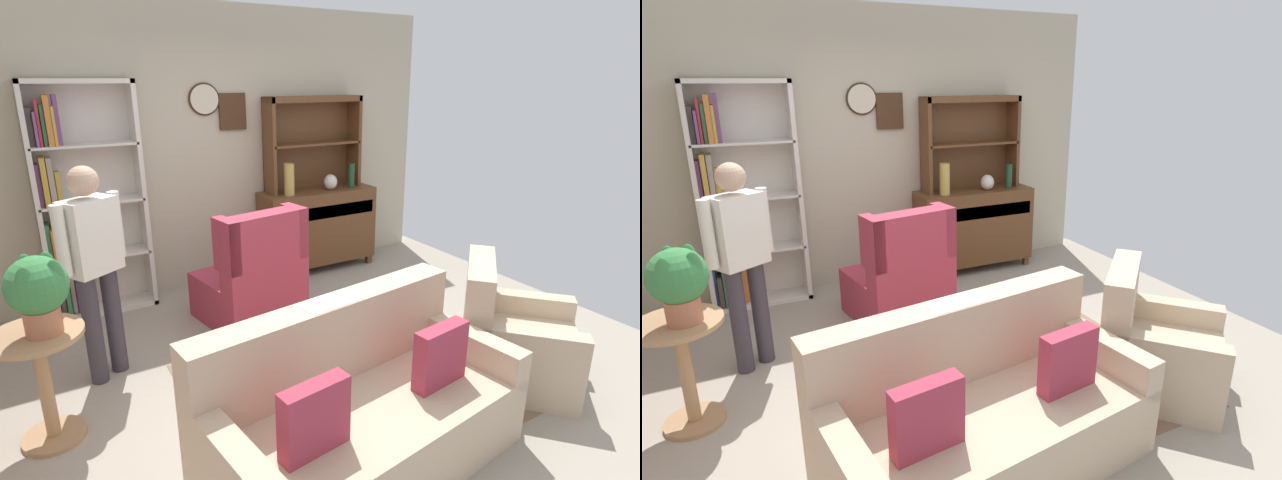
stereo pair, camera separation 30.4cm
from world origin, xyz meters
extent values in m
cube|color=#9E9384|center=(0.00, 0.00, -0.01)|extent=(5.40, 4.60, 0.02)
cube|color=#BCB299|center=(0.00, 2.13, 1.40)|extent=(5.00, 0.06, 2.80)
cylinder|color=beige|center=(-0.10, 2.08, 1.90)|extent=(0.28, 0.03, 0.28)
torus|color=#382314|center=(-0.10, 2.08, 1.90)|extent=(0.31, 0.02, 0.31)
cube|color=#422816|center=(0.18, 2.08, 1.78)|extent=(0.28, 0.03, 0.36)
cube|color=#846651|center=(0.20, -0.30, 0.00)|extent=(2.43, 1.83, 0.01)
cube|color=silver|center=(-1.67, 1.93, 1.05)|extent=(0.04, 0.30, 2.10)
cube|color=silver|center=(-0.81, 1.93, 1.05)|extent=(0.04, 0.30, 2.10)
cube|color=silver|center=(-1.24, 1.93, 2.08)|extent=(0.90, 0.30, 0.04)
cube|color=silver|center=(-1.24, 1.93, 0.02)|extent=(0.90, 0.30, 0.04)
cube|color=silver|center=(-1.24, 2.07, 1.05)|extent=(0.90, 0.01, 2.10)
cube|color=silver|center=(-1.24, 1.93, 0.55)|extent=(0.86, 0.30, 0.02)
cube|color=#284C8C|center=(-1.64, 1.91, 0.23)|extent=(0.02, 0.15, 0.36)
cube|color=#3F3833|center=(-1.61, 1.91, 0.20)|extent=(0.04, 0.21, 0.30)
cube|color=#337247|center=(-1.56, 1.91, 0.26)|extent=(0.04, 0.21, 0.43)
cube|color=gray|center=(-1.51, 1.91, 0.22)|extent=(0.04, 0.10, 0.34)
cube|color=#723F7F|center=(-1.47, 1.91, 0.19)|extent=(0.03, 0.13, 0.28)
cube|color=#CC7233|center=(-1.42, 1.91, 0.20)|extent=(0.04, 0.20, 0.30)
cube|color=#CC7233|center=(-1.38, 1.91, 0.24)|extent=(0.03, 0.10, 0.38)
cube|color=silver|center=(-1.24, 1.93, 1.05)|extent=(0.86, 0.30, 0.02)
cube|color=#337247|center=(-1.64, 1.91, 0.73)|extent=(0.03, 0.18, 0.35)
cube|color=#CC7233|center=(-1.61, 1.91, 0.71)|extent=(0.02, 0.24, 0.31)
cube|color=gold|center=(-1.58, 1.91, 0.71)|extent=(0.03, 0.24, 0.31)
cube|color=#3F3833|center=(-1.53, 1.91, 0.77)|extent=(0.04, 0.20, 0.43)
cube|color=silver|center=(-1.24, 1.93, 1.56)|extent=(0.86, 0.30, 0.02)
cube|color=#723F7F|center=(-1.64, 1.91, 1.24)|extent=(0.03, 0.12, 0.36)
cube|color=gold|center=(-1.59, 1.91, 1.27)|extent=(0.04, 0.20, 0.42)
cube|color=gray|center=(-1.54, 1.91, 1.27)|extent=(0.04, 0.17, 0.41)
cube|color=gold|center=(-1.49, 1.91, 1.20)|extent=(0.04, 0.11, 0.29)
cube|color=#3F3833|center=(-1.63, 1.91, 1.72)|extent=(0.04, 0.12, 0.31)
cube|color=#723F7F|center=(-1.59, 1.91, 1.70)|extent=(0.02, 0.20, 0.28)
cube|color=#B22D33|center=(-1.57, 1.91, 1.75)|extent=(0.02, 0.15, 0.38)
cube|color=#337247|center=(-1.53, 1.91, 1.73)|extent=(0.03, 0.14, 0.34)
cube|color=#CC7233|center=(-1.49, 1.91, 1.77)|extent=(0.04, 0.21, 0.41)
cube|color=gold|center=(-1.46, 1.91, 1.73)|extent=(0.02, 0.22, 0.32)
cube|color=#723F7F|center=(-1.43, 1.91, 1.77)|extent=(0.03, 0.12, 0.41)
cube|color=brown|center=(1.05, 1.86, 0.51)|extent=(1.30, 0.45, 0.82)
cube|color=brown|center=(0.45, 1.69, 0.05)|extent=(0.06, 0.06, 0.10)
cube|color=brown|center=(1.65, 1.69, 0.05)|extent=(0.06, 0.06, 0.10)
cube|color=brown|center=(0.45, 2.04, 0.05)|extent=(0.06, 0.06, 0.10)
cube|color=brown|center=(1.65, 2.04, 0.05)|extent=(0.06, 0.06, 0.10)
cube|color=#492C18|center=(1.05, 1.64, 0.71)|extent=(1.20, 0.01, 0.14)
cube|color=brown|center=(0.52, 1.94, 1.42)|extent=(0.04, 0.26, 1.00)
cube|color=brown|center=(1.58, 1.94, 1.42)|extent=(0.04, 0.26, 1.00)
cube|color=brown|center=(1.05, 1.94, 1.89)|extent=(1.10, 0.26, 0.06)
cube|color=brown|center=(1.05, 1.94, 1.42)|extent=(1.06, 0.26, 0.02)
cube|color=brown|center=(1.05, 2.06, 1.42)|extent=(1.10, 0.01, 1.00)
cylinder|color=tan|center=(0.66, 1.78, 1.09)|extent=(0.11, 0.11, 0.34)
ellipsoid|color=beige|center=(1.18, 1.79, 1.01)|extent=(0.15, 0.15, 0.17)
cylinder|color=#194223|center=(1.44, 1.77, 1.06)|extent=(0.07, 0.07, 0.27)
cube|color=#C6AD8E|center=(-0.31, -0.99, 0.21)|extent=(1.89, 1.07, 0.42)
cube|color=#C6AD8E|center=(-0.35, -0.67, 0.66)|extent=(1.81, 0.43, 0.48)
cube|color=#C6AD8E|center=(0.51, -0.89, 0.30)|extent=(0.25, 0.86, 0.60)
cube|color=#A33347|center=(-0.74, -1.17, 0.60)|extent=(0.37, 0.15, 0.36)
cube|color=#A33347|center=(0.15, -1.06, 0.60)|extent=(0.37, 0.15, 0.36)
cube|color=white|center=(-0.35, -0.67, 0.90)|extent=(0.38, 0.22, 0.00)
cube|color=#C6AD8E|center=(1.14, -0.84, 0.20)|extent=(1.08, 1.08, 0.40)
cube|color=#C6AD8E|center=(0.94, -0.62, 0.64)|extent=(0.68, 0.64, 0.48)
cube|color=#C6AD8E|center=(0.91, -1.04, 0.28)|extent=(0.63, 0.67, 0.55)
cube|color=#C6AD8E|center=(1.36, -0.63, 0.28)|extent=(0.63, 0.67, 0.55)
cube|color=#A33347|center=(-0.14, 1.07, 0.21)|extent=(0.91, 0.92, 0.42)
cube|color=#A33347|center=(-0.09, 0.78, 0.74)|extent=(0.80, 0.33, 0.63)
cube|color=#A33347|center=(0.24, 0.88, 0.83)|extent=(0.15, 0.29, 0.44)
cube|color=#A33347|center=(-0.43, 0.76, 0.83)|extent=(0.15, 0.29, 0.44)
cylinder|color=#A87F56|center=(-1.81, 0.16, 0.70)|extent=(0.52, 0.52, 0.03)
cylinder|color=#A87F56|center=(-1.81, 0.16, 0.34)|extent=(0.08, 0.08, 0.69)
cylinder|color=#A87F56|center=(-1.81, 0.16, 0.01)|extent=(0.36, 0.36, 0.03)
cylinder|color=#AD6B4C|center=(-1.76, 0.13, 0.80)|extent=(0.20, 0.20, 0.16)
sphere|color=#387F42|center=(-1.76, 0.13, 1.01)|extent=(0.33, 0.33, 0.33)
ellipsoid|color=#387F42|center=(-1.80, 0.24, 1.05)|extent=(0.10, 0.06, 0.24)
ellipsoid|color=#387F42|center=(-1.66, 0.06, 1.05)|extent=(0.10, 0.06, 0.24)
ellipsoid|color=#387F42|center=(-1.69, 0.22, 1.05)|extent=(0.10, 0.06, 0.24)
ellipsoid|color=#387F42|center=(-1.81, 0.02, 1.05)|extent=(0.10, 0.06, 0.24)
cylinder|color=#38333D|center=(-1.48, 0.67, 0.41)|extent=(0.17, 0.17, 0.82)
cylinder|color=#38333D|center=(-1.32, 0.77, 0.41)|extent=(0.17, 0.17, 0.82)
cube|color=silver|center=(-1.40, 0.72, 1.08)|extent=(0.39, 0.35, 0.52)
sphere|color=tan|center=(-1.40, 0.72, 1.46)|extent=(0.28, 0.28, 0.20)
cylinder|color=silver|center=(-1.59, 0.60, 1.11)|extent=(0.11, 0.11, 0.48)
cylinder|color=silver|center=(-1.21, 0.83, 1.11)|extent=(0.11, 0.11, 0.48)
camera|label=1|loc=(-1.71, -2.87, 2.10)|focal=28.22mm
camera|label=2|loc=(-1.45, -3.02, 2.10)|focal=28.22mm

